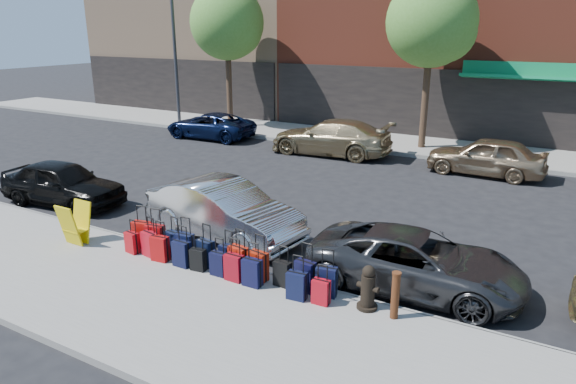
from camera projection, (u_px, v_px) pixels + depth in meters
The scene contains 38 objects.
ground at pixel (319, 211), 15.50m from camera, with size 120.00×120.00×0.00m, color black.
sidewalk_near at pixel (173, 306), 10.09m from camera, with size 60.00×4.00×0.15m, color gray.
sidewalk_far at pixel (413, 145), 23.78m from camera, with size 60.00×4.00×0.15m, color gray.
curb_near at pixel (233, 266), 11.76m from camera, with size 60.00×0.08×0.15m, color gray.
curb_far at pixel (400, 154), 22.10m from camera, with size 60.00×0.08×0.15m, color gray.
tree_left at pixel (229, 25), 26.31m from camera, with size 3.80×3.80×7.27m.
tree_center at pixel (435, 24), 21.42m from camera, with size 3.80×3.80×7.27m.
streetlight at pixel (177, 39), 27.33m from camera, with size 2.59×0.18×8.00m.
suitcase_front_0 at pixel (142, 234), 12.53m from camera, with size 0.48×0.32×1.06m.
suitcase_front_1 at pixel (156, 238), 12.28m from camera, with size 0.48×0.31×1.07m.
suitcase_front_2 at pixel (174, 244), 12.08m from camera, with size 0.42×0.27×0.95m.
suitcase_front_3 at pixel (185, 247), 11.84m from camera, with size 0.44×0.26×1.03m.
suitcase_front_4 at pixel (206, 253), 11.56m from camera, with size 0.43×0.28×0.99m.
suitcase_front_5 at pixel (227, 257), 11.38m from camera, with size 0.40×0.26×0.92m.
suitcase_front_6 at pixel (239, 261), 11.13m from camera, with size 0.46×0.30×1.04m.
suitcase_front_7 at pixel (258, 266), 10.91m from camera, with size 0.45×0.29×1.02m.
suitcase_front_8 at pixel (282, 274), 10.66m from camera, with size 0.38×0.22×0.88m.
suitcase_front_9 at pixel (305, 276), 10.47m from camera, with size 0.45×0.28×1.03m.
suitcase_front_10 at pixel (326, 281), 10.25m from camera, with size 0.44×0.29×1.00m.
suitcase_back_0 at pixel (132, 242), 12.24m from camera, with size 0.37×0.25×0.83m.
suitcase_back_1 at pixel (150, 244), 12.06m from camera, with size 0.43×0.30×0.95m.
suitcase_back_2 at pixel (160, 248), 11.81m from camera, with size 0.42×0.27×0.95m.
suitcase_back_3 at pixel (182, 254), 11.54m from camera, with size 0.41×0.24×0.96m.
suitcase_back_4 at pixel (198, 260), 11.35m from camera, with size 0.36×0.23×0.81m.
suitcase_back_5 at pixel (219, 264), 11.12m from camera, with size 0.36×0.21×0.85m.
suitcase_back_6 at pixel (234, 267), 10.89m from camera, with size 0.40×0.24×0.94m.
suitcase_back_7 at pixel (252, 272), 10.66m from camera, with size 0.40×0.24×0.95m.
suitcase_back_9 at pixel (297, 286), 10.14m from camera, with size 0.40×0.25×0.92m.
suitcase_back_10 at pixel (321, 292), 9.97m from camera, with size 0.35×0.21×0.81m.
fire_hydrant at pixel (368, 289), 9.76m from camera, with size 0.46×0.40×0.90m.
bollard at pixel (395, 295), 9.41m from camera, with size 0.17×0.17×0.93m.
display_rack at pixel (75, 224), 12.68m from camera, with size 0.59×0.65×1.04m.
car_near_0 at pixel (63, 183), 15.90m from camera, with size 1.63×4.06×1.38m, color black.
car_near_1 at pixel (224, 210), 13.41m from camera, with size 1.57×4.50×1.48m, color silver.
car_near_2 at pixel (416, 262), 10.75m from camera, with size 2.07×4.49×1.25m, color #363639.
car_far_0 at pixel (210, 125), 25.49m from camera, with size 2.09×4.54×1.26m, color #0D1739.
car_far_1 at pixel (331, 137), 22.15m from camera, with size 2.14×5.26×1.53m, color #9E8961.
car_far_2 at pixel (486, 156), 19.08m from camera, with size 1.70×4.23×1.44m, color #977D5D.
Camera 1 is at (6.33, -13.16, 5.32)m, focal length 32.00 mm.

